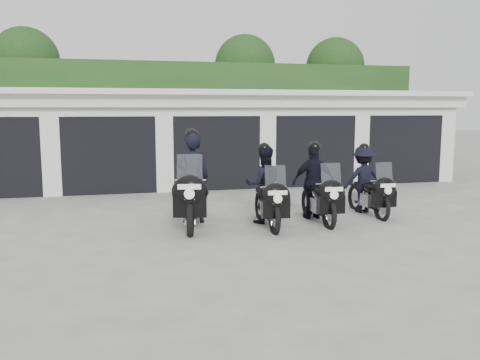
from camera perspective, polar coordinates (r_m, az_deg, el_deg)
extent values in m
plane|color=#9F9F9A|center=(10.00, 3.52, -5.98)|extent=(80.00, 80.00, 0.00)
cube|color=white|center=(18.03, -4.44, 4.78)|extent=(16.00, 6.00, 2.80)
cube|color=white|center=(17.81, -4.39, 9.50)|extent=(16.40, 6.80, 0.16)
cube|color=white|center=(14.80, -2.45, 8.93)|extent=(16.40, 0.12, 0.40)
cube|color=black|center=(15.20, -2.57, -0.67)|extent=(16.00, 0.06, 0.24)
cube|color=black|center=(16.36, -25.33, 2.64)|extent=(2.60, 2.60, 2.20)
cube|color=white|center=(15.06, -20.41, 3.65)|extent=(0.50, 0.50, 2.80)
cube|color=black|center=(16.02, -14.41, 3.07)|extent=(2.60, 2.60, 2.20)
cube|color=white|center=(14.92, -14.64, 8.09)|extent=(2.60, 0.50, 0.60)
cube|color=white|center=(15.01, -8.55, 4.06)|extent=(0.50, 0.50, 2.80)
cube|color=black|center=(16.28, -3.41, 3.38)|extent=(2.60, 2.60, 2.20)
cube|color=white|center=(15.19, -2.75, 8.34)|extent=(2.60, 0.50, 0.60)
cube|color=white|center=(15.59, 2.90, 4.28)|extent=(0.50, 0.50, 2.80)
cube|color=black|center=(17.10, 6.88, 3.56)|extent=(2.60, 2.60, 2.20)
cube|color=white|center=(16.07, 8.29, 8.25)|extent=(2.60, 0.50, 0.60)
cube|color=white|center=(16.74, 13.16, 4.34)|extent=(0.50, 0.50, 2.80)
cube|color=black|center=(18.41, 15.98, 3.62)|extent=(2.60, 2.60, 2.20)
cube|color=white|center=(17.46, 17.87, 7.92)|extent=(2.60, 0.50, 0.60)
cube|color=white|center=(18.34, 21.87, 4.28)|extent=(0.50, 0.50, 2.80)
cube|color=#183D16|center=(21.96, -6.15, 7.30)|extent=(20.00, 2.00, 4.30)
sphere|color=#183D16|center=(23.63, -22.95, 12.23)|extent=(2.80, 2.80, 2.80)
cylinder|color=black|center=(23.56, -22.58, 5.56)|extent=(0.24, 0.24, 3.30)
sphere|color=#183D16|center=(24.08, 0.56, 12.76)|extent=(2.80, 2.80, 2.80)
cylinder|color=black|center=(24.01, 0.55, 6.21)|extent=(0.24, 0.24, 3.30)
sphere|color=#183D16|center=(25.55, 10.63, 12.36)|extent=(2.80, 2.80, 2.80)
cylinder|color=black|center=(25.49, 10.47, 6.18)|extent=(0.24, 0.24, 3.30)
torus|color=black|center=(9.82, -5.59, -4.24)|extent=(0.27, 0.81, 0.80)
torus|color=black|center=(11.36, -5.21, -2.55)|extent=(0.27, 0.81, 0.80)
cube|color=#99989D|center=(10.60, -5.39, -2.91)|extent=(0.39, 0.64, 0.35)
cube|color=black|center=(10.61, -5.38, -3.85)|extent=(0.35, 1.41, 0.07)
ellipsoid|color=black|center=(10.35, -5.46, -1.08)|extent=(0.47, 0.68, 0.31)
cube|color=black|center=(10.81, -5.35, -0.57)|extent=(0.39, 0.64, 0.11)
ellipsoid|color=black|center=(9.64, -5.66, -1.37)|extent=(0.74, 0.48, 0.66)
cube|color=black|center=(9.68, -5.64, -2.83)|extent=(0.67, 0.35, 0.44)
cube|color=#B2BFC6|center=(9.61, -5.68, 1.24)|extent=(0.50, 0.21, 0.56)
cylinder|color=silver|center=(9.82, -5.61, -0.03)|extent=(0.61, 0.14, 0.03)
cube|color=white|center=(9.43, -5.72, -0.77)|extent=(0.43, 0.10, 0.10)
cube|color=white|center=(9.50, -5.69, -1.91)|extent=(0.20, 0.05, 0.11)
imported|color=black|center=(10.81, -5.36, 0.23)|extent=(0.77, 0.58, 1.92)
sphere|color=black|center=(10.72, -5.42, 4.99)|extent=(0.29, 0.29, 0.29)
torus|color=black|center=(9.94, 3.89, -4.36)|extent=(0.14, 0.69, 0.68)
torus|color=black|center=(11.22, 2.24, -2.91)|extent=(0.14, 0.69, 0.68)
cube|color=#99989D|center=(10.59, 2.99, -3.22)|extent=(0.27, 0.53, 0.30)
cube|color=black|center=(10.60, 3.01, -4.03)|extent=(0.15, 1.22, 0.06)
ellipsoid|color=black|center=(10.38, 3.20, -1.67)|extent=(0.34, 0.56, 0.27)
cube|color=black|center=(10.76, 2.71, -1.22)|extent=(0.27, 0.53, 0.09)
ellipsoid|color=black|center=(9.79, 4.02, -1.94)|extent=(0.61, 0.34, 0.56)
cube|color=black|center=(9.83, 4.01, -3.17)|extent=(0.55, 0.24, 0.37)
cube|color=#B2BFC6|center=(9.76, 4.00, 0.25)|extent=(0.42, 0.13, 0.48)
cylinder|color=silver|center=(9.94, 3.77, -0.80)|extent=(0.52, 0.06, 0.03)
cube|color=white|center=(9.62, 4.26, -1.44)|extent=(0.37, 0.04, 0.08)
cube|color=white|center=(9.67, 4.21, -2.40)|extent=(0.17, 0.02, 0.09)
imported|color=black|center=(10.76, 2.70, -0.53)|extent=(0.83, 0.67, 1.64)
sphere|color=black|center=(10.67, 2.72, 3.55)|extent=(0.25, 0.25, 0.25)
torus|color=black|center=(10.49, 9.97, -3.80)|extent=(0.13, 0.68, 0.68)
torus|color=black|center=(11.73, 7.60, -2.50)|extent=(0.13, 0.68, 0.68)
cube|color=#99989D|center=(11.11, 8.69, -2.77)|extent=(0.26, 0.52, 0.30)
cube|color=black|center=(11.12, 8.71, -3.54)|extent=(0.12, 1.21, 0.06)
ellipsoid|color=black|center=(10.91, 9.01, -1.28)|extent=(0.32, 0.55, 0.27)
cube|color=black|center=(11.28, 8.31, -0.87)|extent=(0.26, 0.52, 0.09)
ellipsoid|color=black|center=(10.34, 10.18, -1.51)|extent=(0.60, 0.33, 0.56)
cube|color=black|center=(10.38, 10.15, -2.68)|extent=(0.55, 0.23, 0.37)
cube|color=#B2BFC6|center=(10.31, 10.18, 0.56)|extent=(0.41, 0.12, 0.48)
cylinder|color=silver|center=(10.49, 9.83, -0.44)|extent=(0.52, 0.05, 0.03)
cube|color=white|center=(10.18, 10.52, -1.03)|extent=(0.37, 0.03, 0.08)
cube|color=white|center=(10.23, 10.44, -1.94)|extent=(0.17, 0.02, 0.09)
imported|color=black|center=(11.28, 8.29, -0.21)|extent=(0.98, 0.58, 1.64)
sphere|color=black|center=(11.19, 8.37, 3.68)|extent=(0.25, 0.25, 0.25)
torus|color=black|center=(11.51, 15.64, -3.01)|extent=(0.10, 0.65, 0.65)
torus|color=black|center=(12.61, 12.77, -1.96)|extent=(0.10, 0.65, 0.65)
cube|color=#99989D|center=(12.06, 14.11, -2.16)|extent=(0.23, 0.49, 0.28)
cube|color=black|center=(12.07, 14.13, -2.83)|extent=(0.08, 1.15, 0.05)
ellipsoid|color=black|center=(11.88, 14.50, -0.85)|extent=(0.29, 0.51, 0.25)
cube|color=black|center=(12.21, 13.65, -0.50)|extent=(0.23, 0.49, 0.09)
ellipsoid|color=black|center=(11.38, 15.89, -1.01)|extent=(0.56, 0.30, 0.53)
cube|color=black|center=(11.41, 15.85, -2.02)|extent=(0.52, 0.20, 0.35)
cube|color=#B2BFC6|center=(11.35, 15.89, 0.77)|extent=(0.39, 0.11, 0.45)
cylinder|color=silver|center=(11.51, 15.48, -0.10)|extent=(0.50, 0.03, 0.02)
cube|color=white|center=(11.23, 16.30, -0.60)|extent=(0.35, 0.02, 0.08)
cube|color=white|center=(11.28, 16.20, -1.38)|extent=(0.16, 0.01, 0.09)
imported|color=black|center=(12.21, 13.63, 0.08)|extent=(1.01, 0.53, 1.55)
sphere|color=black|center=(12.13, 13.75, 3.48)|extent=(0.24, 0.24, 0.24)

